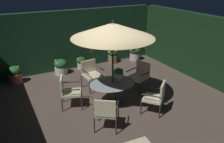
% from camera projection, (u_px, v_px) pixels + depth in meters
% --- Properties ---
extents(ground_plane, '(8.03, 7.21, 0.02)m').
position_uv_depth(ground_plane, '(110.00, 102.00, 7.38)').
color(ground_plane, brown).
extents(hedge_backdrop_rear, '(8.03, 0.30, 2.44)m').
position_uv_depth(hedge_backdrop_rear, '(72.00, 40.00, 9.72)').
color(hedge_backdrop_rear, '#173620').
rests_on(hedge_backdrop_rear, ground_plane).
extents(hedge_backdrop_right, '(0.30, 7.21, 2.44)m').
position_uv_depth(hedge_backdrop_right, '(202.00, 48.00, 8.56)').
color(hedge_backdrop_right, '#153218').
rests_on(hedge_backdrop_right, ground_plane).
extents(patio_dining_table, '(1.44, 1.14, 0.71)m').
position_uv_depth(patio_dining_table, '(113.00, 88.00, 7.07)').
color(patio_dining_table, '#2B2E32').
rests_on(patio_dining_table, ground_plane).
extents(patio_umbrella, '(2.36, 2.36, 2.60)m').
position_uv_depth(patio_umbrella, '(113.00, 30.00, 6.39)').
color(patio_umbrella, '#2D2F2E').
rests_on(patio_umbrella, ground_plane).
extents(centerpiece_planter, '(0.29, 0.29, 0.45)m').
position_uv_depth(centerpiece_planter, '(119.00, 73.00, 7.03)').
color(centerpiece_planter, beige).
rests_on(centerpiece_planter, patio_dining_table).
extents(patio_chair_north, '(0.75, 0.73, 0.98)m').
position_uv_depth(patio_chair_north, '(68.00, 90.00, 6.90)').
color(patio_chair_north, '#2F312F').
rests_on(patio_chair_north, ground_plane).
extents(patio_chair_northeast, '(0.79, 0.79, 0.95)m').
position_uv_depth(patio_chair_northeast, '(106.00, 111.00, 5.84)').
color(patio_chair_northeast, '#322B32').
rests_on(patio_chair_northeast, ground_plane).
extents(patio_chair_east, '(0.80, 0.80, 0.96)m').
position_uv_depth(patio_chair_east, '(157.00, 96.00, 6.61)').
color(patio_chair_east, '#2D2A34').
rests_on(patio_chair_east, ground_plane).
extents(patio_chair_southeast, '(0.77, 0.77, 0.98)m').
position_uv_depth(patio_chair_southeast, '(140.00, 74.00, 7.96)').
color(patio_chair_southeast, '#312A32').
rests_on(patio_chair_southeast, ground_plane).
extents(patio_chair_south, '(0.67, 0.70, 0.98)m').
position_uv_depth(patio_chair_south, '(91.00, 72.00, 8.09)').
color(patio_chair_south, '#302A32').
rests_on(patio_chair_south, ground_plane).
extents(potted_plant_front_corner, '(0.41, 0.41, 0.53)m').
position_uv_depth(potted_plant_front_corner, '(81.00, 62.00, 9.86)').
color(potted_plant_front_corner, beige).
rests_on(potted_plant_front_corner, ground_plane).
extents(potted_plant_back_right, '(0.42, 0.42, 0.59)m').
position_uv_depth(potted_plant_back_right, '(113.00, 56.00, 10.55)').
color(potted_plant_back_right, olive).
rests_on(potted_plant_back_right, ground_plane).
extents(potted_plant_left_near, '(0.53, 0.53, 0.62)m').
position_uv_depth(potted_plant_left_near, '(61.00, 66.00, 9.34)').
color(potted_plant_left_near, silver).
rests_on(potted_plant_left_near, ground_plane).
extents(potted_plant_back_center, '(0.55, 0.55, 0.68)m').
position_uv_depth(potted_plant_back_center, '(135.00, 52.00, 10.86)').
color(potted_plant_back_center, beige).
rests_on(potted_plant_back_center, ground_plane).
extents(potted_plant_right_far, '(0.48, 0.48, 0.66)m').
position_uv_depth(potted_plant_right_far, '(15.00, 75.00, 8.55)').
color(potted_plant_right_far, '#AF5C4A').
rests_on(potted_plant_right_far, ground_plane).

